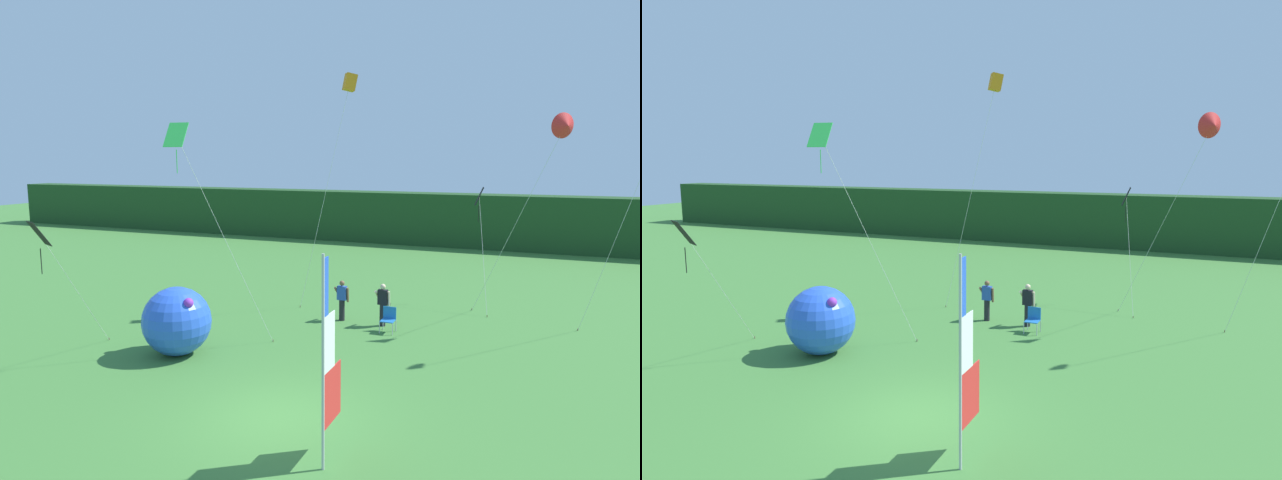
{
  "view_description": "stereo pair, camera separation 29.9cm",
  "coord_description": "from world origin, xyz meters",
  "views": [
    {
      "loc": [
        5.68,
        -11.33,
        6.25
      ],
      "look_at": [
        0.04,
        2.55,
        4.0
      ],
      "focal_mm": 31.21,
      "sensor_mm": 36.0,
      "label": 1
    },
    {
      "loc": [
        5.95,
        -11.21,
        6.25
      ],
      "look_at": [
        0.04,
        2.55,
        4.0
      ],
      "focal_mm": 31.21,
      "sensor_mm": 36.0,
      "label": 2
    }
  ],
  "objects": [
    {
      "name": "kite_orange_box_3",
      "position": [
        -1.67,
        9.83,
        9.07
      ],
      "size": [
        2.31,
        0.86,
        9.48
      ],
      "color": "brown",
      "rests_on": "ground"
    },
    {
      "name": "person_near_banner",
      "position": [
        0.29,
        8.12,
        0.85
      ],
      "size": [
        0.55,
        0.48,
        1.6
      ],
      "color": "black",
      "rests_on": "ground"
    },
    {
      "name": "kite_black_diamond_2",
      "position": [
        -6.83,
        -0.41,
        4.0
      ],
      "size": [
        1.59,
        3.91,
        4.57
      ],
      "color": "brown",
      "rests_on": "ground"
    },
    {
      "name": "kite_black_diamond_5",
      "position": [
        3.07,
        13.17,
        4.37
      ],
      "size": [
        0.99,
        2.84,
        4.97
      ],
      "color": "brown",
      "rests_on": "ground"
    },
    {
      "name": "banner_flag",
      "position": [
        1.82,
        -1.37,
        2.12
      ],
      "size": [
        0.06,
        1.03,
        4.42
      ],
      "color": "#B7B7BC",
      "rests_on": "ground"
    },
    {
      "name": "distant_treeline",
      "position": [
        0.0,
        28.39,
        1.84
      ],
      "size": [
        80.0,
        2.4,
        3.69
      ],
      "primitive_type": "cube",
      "color": "#1E421E",
      "rests_on": "ground"
    },
    {
      "name": "kite_red_delta_0",
      "position": [
        6.17,
        10.12,
        7.3
      ],
      "size": [
        3.55,
        1.87,
        7.79
      ],
      "color": "brown",
      "rests_on": "ground"
    },
    {
      "name": "kite_green_diamond_1",
      "position": [
        -4.48,
        2.67,
        6.53
      ],
      "size": [
        2.26,
        2.71,
        7.27
      ],
      "color": "brown",
      "rests_on": "ground"
    },
    {
      "name": "inflatable_balloon",
      "position": [
        -4.94,
        2.73,
        1.1
      ],
      "size": [
        2.27,
        2.19,
        2.19
      ],
      "color": "blue",
      "rests_on": "ground"
    },
    {
      "name": "folding_chair",
      "position": [
        0.68,
        7.53,
        0.51
      ],
      "size": [
        0.51,
        0.51,
        0.89
      ],
      "color": "#BCBCC1",
      "rests_on": "ground"
    },
    {
      "name": "person_mid_field",
      "position": [
        -1.35,
        8.22,
        0.83
      ],
      "size": [
        0.55,
        0.48,
        1.57
      ],
      "color": "black",
      "rests_on": "ground"
    },
    {
      "name": "ground_plane",
      "position": [
        0.0,
        0.0,
        0.0
      ],
      "size": [
        120.0,
        120.0,
        0.0
      ],
      "primitive_type": "plane",
      "color": "#3D7533"
    }
  ]
}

